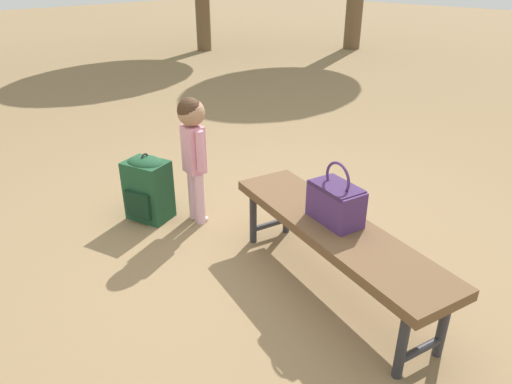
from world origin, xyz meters
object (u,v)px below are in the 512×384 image
at_px(backpack_large, 148,186).
at_px(child_standing, 193,141).
at_px(park_bench, 334,233).
at_px(handbag, 336,202).

bearing_deg(backpack_large, child_standing, -142.81).
bearing_deg(park_bench, handbag, -48.39).
distance_m(handbag, child_standing, 1.21).
height_order(child_standing, backpack_large, child_standing).
xyz_separation_m(park_bench, backpack_large, (1.54, 0.25, -0.13)).
relative_size(park_bench, backpack_large, 3.08).
xyz_separation_m(handbag, backpack_large, (1.51, 0.29, -0.31)).
xyz_separation_m(handbag, child_standing, (1.21, 0.06, 0.07)).
relative_size(child_standing, backpack_large, 1.81).
distance_m(handbag, backpack_large, 1.56).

